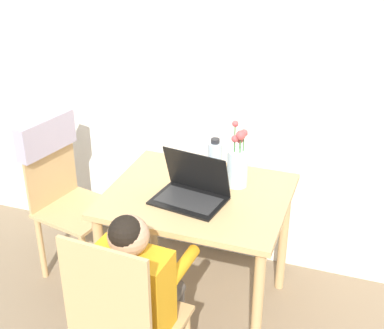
# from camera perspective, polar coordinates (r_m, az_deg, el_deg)

# --- Properties ---
(wall_back) EXTENTS (6.40, 0.05, 2.50)m
(wall_back) POSITION_cam_1_polar(r_m,az_deg,el_deg) (2.96, 8.87, 10.19)
(wall_back) COLOR white
(wall_back) RESTS_ON ground_plane
(dining_table) EXTENTS (0.90, 0.75, 0.74)m
(dining_table) POSITION_cam_1_polar(r_m,az_deg,el_deg) (2.75, 0.63, -5.07)
(dining_table) COLOR tan
(dining_table) RESTS_ON ground_plane
(chair_occupied) EXTENTS (0.43, 0.43, 0.96)m
(chair_occupied) POSITION_cam_1_polar(r_m,az_deg,el_deg) (2.33, -7.20, -16.81)
(chair_occupied) COLOR tan
(chair_occupied) RESTS_ON ground_plane
(chair_spare) EXTENTS (0.50, 0.48, 0.97)m
(chair_spare) POSITION_cam_1_polar(r_m,az_deg,el_deg) (3.18, -13.97, -0.96)
(chair_spare) COLOR tan
(chair_spare) RESTS_ON ground_plane
(person_seated) EXTENTS (0.36, 0.44, 0.99)m
(person_seated) POSITION_cam_1_polar(r_m,az_deg,el_deg) (2.32, -5.76, -12.50)
(person_seated) COLOR orange
(person_seated) RESTS_ON ground_plane
(laptop) EXTENTS (0.37, 0.29, 0.24)m
(laptop) POSITION_cam_1_polar(r_m,az_deg,el_deg) (2.62, 0.00, -2.59)
(laptop) COLOR black
(laptop) RESTS_ON dining_table
(flower_vase) EXTENTS (0.11, 0.11, 0.35)m
(flower_vase) POSITION_cam_1_polar(r_m,az_deg,el_deg) (2.72, 4.90, 0.02)
(flower_vase) COLOR silver
(flower_vase) RESTS_ON dining_table
(water_bottle) EXTENTS (0.08, 0.08, 0.23)m
(water_bottle) POSITION_cam_1_polar(r_m,az_deg,el_deg) (2.78, 2.44, 0.47)
(water_bottle) COLOR silver
(water_bottle) RESTS_ON dining_table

